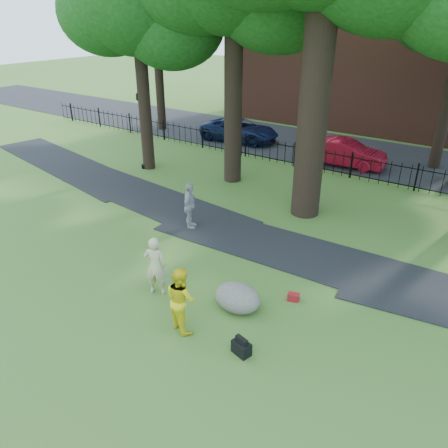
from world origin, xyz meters
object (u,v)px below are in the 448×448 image
Objects in this scene: red_sedan at (345,153)px; lamppost at (142,132)px; woman at (155,266)px; man at (181,299)px; boulder at (238,296)px.

lamppost is at bearing 122.48° from red_sedan.
woman is 11.27m from lamppost.
red_sedan is at bearing -64.57° from man.
woman is at bearing -6.03° from man.
woman is 2.45m from boulder.
lamppost reaches higher than woman.
red_sedan reaches higher than boulder.
man is 0.45× the size of lamppost.
lamppost is 0.94× the size of red_sedan.
boulder is at bearing -175.77° from red_sedan.
lamppost is (-8.07, 7.80, 1.01)m from woman.
woman is 14.08m from red_sedan.
boulder is 12.64m from lamppost.
woman is at bearing 174.52° from red_sedan.
red_sedan is (-2.14, 13.35, 0.30)m from boulder.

